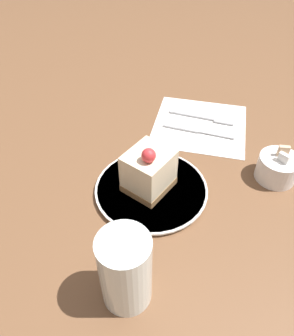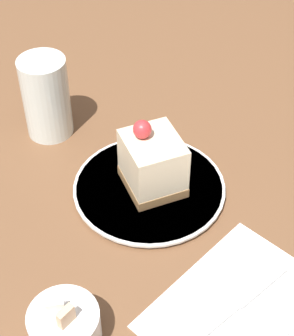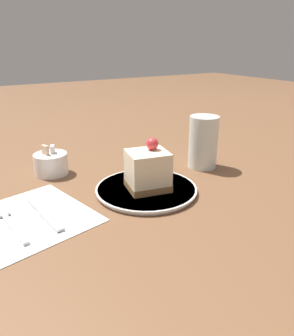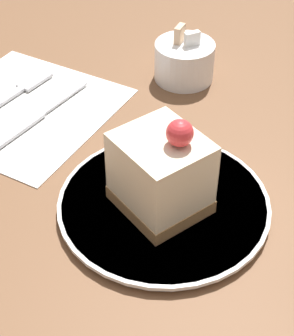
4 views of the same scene
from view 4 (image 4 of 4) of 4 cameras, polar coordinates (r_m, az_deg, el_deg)
The scene contains 7 objects.
ground_plane at distance 0.56m, azimuth 1.33°, elevation -4.44°, with size 4.00×4.00×0.00m, color brown.
plate at distance 0.56m, azimuth 1.37°, elevation -3.50°, with size 0.21×0.21×0.01m.
cake_slice at distance 0.53m, azimuth 1.44°, elevation -0.44°, with size 0.09×0.09×0.11m.
napkin at distance 0.71m, azimuth -12.51°, elevation 5.88°, with size 0.25×0.25×0.00m.
fork at distance 0.74m, azimuth -13.52°, elevation 7.26°, with size 0.04×0.16×0.00m.
knife at distance 0.69m, azimuth -11.57°, elevation 4.84°, with size 0.03×0.17×0.00m.
sugar_bowl at distance 0.75m, azimuth 3.81°, elevation 10.81°, with size 0.08×0.08×0.07m.
Camera 4 is at (0.25, -0.30, 0.40)m, focal length 60.00 mm.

